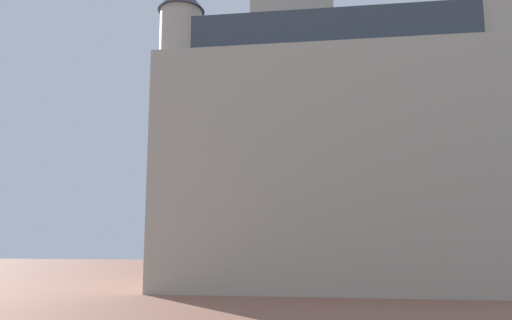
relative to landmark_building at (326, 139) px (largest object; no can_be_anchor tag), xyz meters
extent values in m
cube|color=#B2A893|center=(0.49, 0.24, -2.75)|extent=(23.20, 12.74, 15.37)
cube|color=#38424C|center=(0.49, 0.24, 6.14)|extent=(21.34, 11.72, 2.40)
cube|color=#B2A893|center=(-2.21, 0.24, 5.55)|extent=(5.87, 5.87, 31.96)
cylinder|color=#B2A893|center=(-9.61, -4.63, -1.11)|extent=(2.80, 2.80, 18.64)
cylinder|color=#B2A893|center=(10.59, -4.63, -1.13)|extent=(2.80, 2.80, 18.59)
camera|label=1|loc=(-0.23, -35.01, -6.96)|focal=34.28mm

